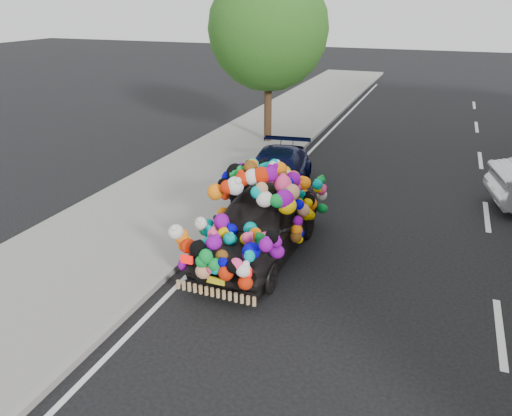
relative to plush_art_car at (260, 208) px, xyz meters
The scene contains 7 objects.
ground 1.86m from the plush_art_car, 49.20° to the right, with size 100.00×100.00×0.00m, color black.
sidewalk 3.63m from the plush_art_car, 160.51° to the right, with size 4.00×60.00×0.12m, color gray.
kerb 2.03m from the plush_art_car, 139.05° to the right, with size 0.15×60.00×0.13m, color gray.
lane_markings 4.86m from the plush_art_car, 14.20° to the right, with size 6.00×50.00×0.01m, color silver, non-canonical shape.
tree_near_sidewalk 9.28m from the plush_art_car, 108.53° to the left, with size 4.20×4.20×6.13m.
plush_art_car is the anchor object (origin of this frame).
navy_sedan 3.46m from the plush_art_car, 103.39° to the left, with size 1.66×4.09×1.19m, color black.
Camera 1 is at (2.27, -7.64, 5.00)m, focal length 35.00 mm.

